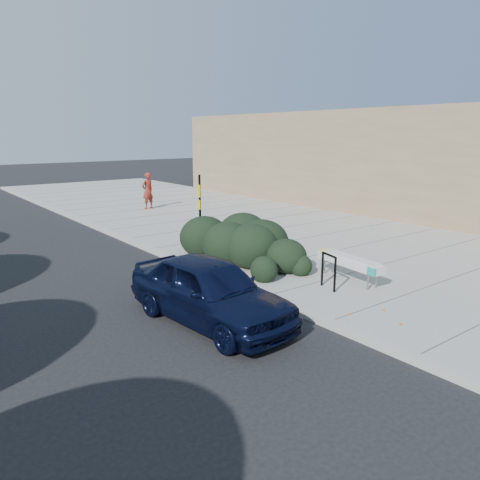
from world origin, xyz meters
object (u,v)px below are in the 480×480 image
object	(u,v)px
bench	(350,262)
bike_rack	(329,268)
pedestrian	(148,191)
sign_post	(200,207)
sedan_navy	(210,290)

from	to	relation	value
bench	bike_rack	world-z (taller)	bike_rack
bike_rack	bench	bearing A→B (deg)	21.94
bench	pedestrian	xyz separation A→B (m)	(1.39, 14.47, 0.43)
bike_rack	sign_post	xyz separation A→B (m)	(-0.28, 5.52, 0.89)
bench	sedan_navy	bearing A→B (deg)	-176.06
sedan_navy	bench	bearing A→B (deg)	-8.16
bike_rack	sedan_navy	xyz separation A→B (m)	(-3.39, 0.33, 0.02)
sign_post	pedestrian	size ratio (longest dim) A/B	1.34
bench	pedestrian	bearing A→B (deg)	91.25
bike_rack	sedan_navy	bearing A→B (deg)	-170.98
bike_rack	pedestrian	world-z (taller)	pedestrian
sedan_navy	pedestrian	distance (m)	15.37
bench	sign_post	bearing A→B (deg)	109.65
pedestrian	sedan_navy	bearing A→B (deg)	53.69
sign_post	pedestrian	distance (m)	9.45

